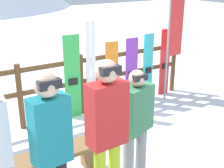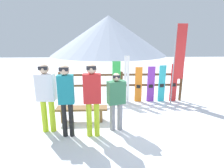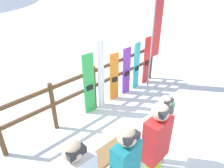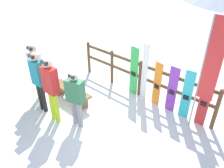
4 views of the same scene
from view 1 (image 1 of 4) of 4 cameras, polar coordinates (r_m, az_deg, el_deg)
name	(u,v)px [view 1 (image 1 of 4)]	position (r m, az deg, el deg)	size (l,w,h in m)	color
ground_plane	(143,162)	(4.72, 5.70, -14.02)	(40.00, 40.00, 0.00)	white
fence	(81,80)	(5.92, -5.70, 0.79)	(4.76, 0.10, 1.18)	brown
bench	(49,160)	(4.23, -11.47, -13.53)	(1.48, 0.36, 0.43)	brown
person_plaid_green	(136,120)	(3.91, 4.37, -6.65)	(0.50, 0.37, 1.54)	gray
person_teal	(51,143)	(3.11, -11.05, -10.58)	(0.39, 0.24, 1.79)	black
person_red	(107,128)	(3.32, -0.93, -7.97)	(0.42, 0.25, 1.82)	#B7D826
snowboard_green	(73,78)	(5.76, -7.23, 1.17)	(0.31, 0.08, 1.58)	green
ski_pair_white	(91,69)	(5.89, -3.88, 2.80)	(0.19, 0.02, 1.78)	white
snowboard_orange	(112,76)	(6.17, -0.06, 1.54)	(0.27, 0.09, 1.36)	orange
snowboard_purple	(131,71)	(6.42, 3.58, 2.35)	(0.28, 0.06, 1.38)	purple
snowboard_cyan	(148,67)	(6.66, 6.58, 3.09)	(0.27, 0.08, 1.42)	#2DBFCC
snowboard_red	(165,63)	(6.95, 9.60, 3.88)	(0.26, 0.06, 1.47)	red
rental_flag	(174,17)	(6.54, 11.33, 11.91)	(0.40, 0.04, 2.89)	#99999E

